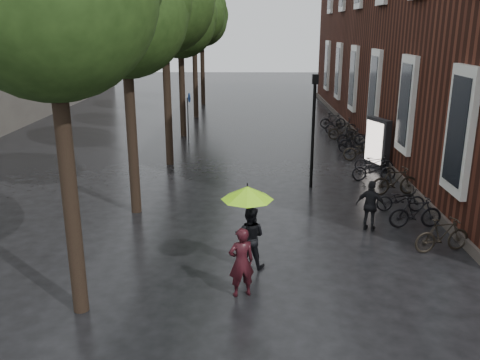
{
  "coord_description": "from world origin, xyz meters",
  "views": [
    {
      "loc": [
        -0.46,
        -8.48,
        5.78
      ],
      "look_at": [
        -0.69,
        5.22,
        1.63
      ],
      "focal_mm": 38.0,
      "sensor_mm": 36.0,
      "label": 1
    }
  ],
  "objects_px": {
    "person_black": "(250,237)",
    "ad_lightbox": "(377,143)",
    "pedestrian_walking": "(371,206)",
    "lamp_post": "(314,120)",
    "person_burgundy": "(241,262)",
    "parked_bicycles": "(367,156)"
  },
  "relations": [
    {
      "from": "pedestrian_walking",
      "to": "lamp_post",
      "type": "xyz_separation_m",
      "value": [
        -1.24,
        4.18,
        1.78
      ]
    },
    {
      "from": "person_black",
      "to": "ad_lightbox",
      "type": "height_order",
      "value": "ad_lightbox"
    },
    {
      "from": "person_burgundy",
      "to": "pedestrian_walking",
      "type": "xyz_separation_m",
      "value": [
        3.74,
        3.89,
        -0.05
      ]
    },
    {
      "from": "ad_lightbox",
      "to": "lamp_post",
      "type": "relative_size",
      "value": 0.51
    },
    {
      "from": "pedestrian_walking",
      "to": "lamp_post",
      "type": "height_order",
      "value": "lamp_post"
    },
    {
      "from": "person_black",
      "to": "parked_bicycles",
      "type": "height_order",
      "value": "person_black"
    },
    {
      "from": "person_burgundy",
      "to": "person_black",
      "type": "xyz_separation_m",
      "value": [
        0.19,
        1.43,
        -0.02
      ]
    },
    {
      "from": "person_burgundy",
      "to": "lamp_post",
      "type": "distance_m",
      "value": 8.62
    },
    {
      "from": "parked_bicycles",
      "to": "ad_lightbox",
      "type": "bearing_deg",
      "value": -23.79
    },
    {
      "from": "pedestrian_walking",
      "to": "lamp_post",
      "type": "bearing_deg",
      "value": -45.56
    },
    {
      "from": "pedestrian_walking",
      "to": "ad_lightbox",
      "type": "height_order",
      "value": "ad_lightbox"
    },
    {
      "from": "person_black",
      "to": "ad_lightbox",
      "type": "xyz_separation_m",
      "value": [
        5.41,
        9.48,
        0.27
      ]
    },
    {
      "from": "person_burgundy",
      "to": "person_black",
      "type": "relative_size",
      "value": 1.02
    },
    {
      "from": "pedestrian_walking",
      "to": "person_black",
      "type": "bearing_deg",
      "value": 62.54
    },
    {
      "from": "person_black",
      "to": "ad_lightbox",
      "type": "relative_size",
      "value": 0.75
    },
    {
      "from": "pedestrian_walking",
      "to": "ad_lightbox",
      "type": "relative_size",
      "value": 0.71
    },
    {
      "from": "parked_bicycles",
      "to": "person_burgundy",
      "type": "bearing_deg",
      "value": -115.31
    },
    {
      "from": "person_burgundy",
      "to": "lamp_post",
      "type": "xyz_separation_m",
      "value": [
        2.5,
        8.06,
        1.73
      ]
    },
    {
      "from": "person_burgundy",
      "to": "ad_lightbox",
      "type": "bearing_deg",
      "value": -135.95
    },
    {
      "from": "pedestrian_walking",
      "to": "lamp_post",
      "type": "relative_size",
      "value": 0.36
    },
    {
      "from": "lamp_post",
      "to": "pedestrian_walking",
      "type": "bearing_deg",
      "value": -73.41
    },
    {
      "from": "parked_bicycles",
      "to": "pedestrian_walking",
      "type": "bearing_deg",
      "value": -101.76
    }
  ]
}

